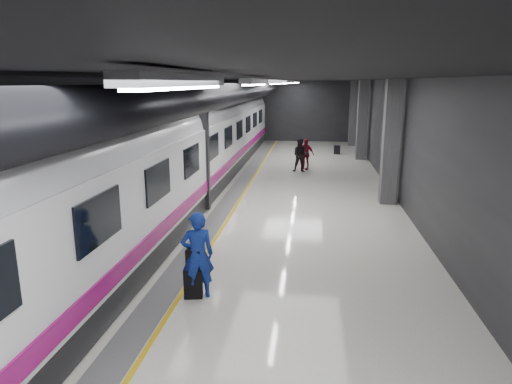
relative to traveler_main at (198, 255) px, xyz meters
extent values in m
plane|color=white|center=(0.55, 6.35, -0.92)|extent=(40.00, 40.00, 0.00)
cube|color=black|center=(0.55, 6.35, 3.58)|extent=(10.00, 40.00, 0.02)
cube|color=#28282B|center=(0.55, 26.35, 1.33)|extent=(10.00, 0.02, 4.50)
cube|color=#28282B|center=(-4.45, 6.35, 1.33)|extent=(0.02, 40.00, 4.50)
cube|color=#28282B|center=(5.55, 6.35, 1.33)|extent=(0.02, 40.00, 4.50)
cube|color=slate|center=(-0.80, 6.35, -0.92)|extent=(0.65, 39.80, 0.01)
cube|color=yellow|center=(-0.40, 6.35, -0.92)|extent=(0.10, 39.80, 0.01)
cylinder|color=black|center=(-0.75, 6.35, 3.03)|extent=(0.80, 38.00, 0.80)
cube|color=silver|center=(1.15, -4.65, 3.48)|extent=(0.22, 2.60, 0.10)
cube|color=silver|center=(1.15, 0.35, 3.48)|extent=(0.22, 2.60, 0.10)
cube|color=silver|center=(1.15, 5.35, 3.48)|extent=(0.22, 2.60, 0.10)
cube|color=silver|center=(1.15, 10.35, 3.48)|extent=(0.22, 2.60, 0.10)
cube|color=silver|center=(1.15, 15.35, 3.48)|extent=(0.22, 2.60, 0.10)
cube|color=silver|center=(1.15, 20.35, 3.48)|extent=(0.22, 2.60, 0.10)
cube|color=silver|center=(1.15, 24.35, 3.48)|extent=(0.22, 2.60, 0.10)
cube|color=#515154|center=(5.10, 8.35, 1.33)|extent=(0.55, 0.55, 4.50)
cube|color=#515154|center=(5.10, 18.35, 1.33)|extent=(0.55, 0.55, 4.50)
cube|color=#515154|center=(5.10, 24.35, 1.33)|extent=(0.55, 0.55, 4.50)
cube|color=black|center=(-2.70, 6.35, -0.57)|extent=(2.80, 38.00, 0.60)
cube|color=white|center=(-2.70, 6.35, 0.83)|extent=(2.90, 38.00, 2.20)
cylinder|color=white|center=(-2.70, 6.35, 1.78)|extent=(2.80, 38.00, 2.80)
cube|color=#910D64|center=(-1.23, 6.35, 0.03)|extent=(0.04, 38.00, 0.35)
cube|color=black|center=(-2.70, 6.35, 1.08)|extent=(3.05, 0.25, 3.80)
cube|color=black|center=(-1.23, -1.65, 1.23)|extent=(0.05, 1.60, 0.85)
cube|color=black|center=(-1.23, 1.35, 1.23)|extent=(0.05, 1.60, 0.85)
cube|color=black|center=(-1.23, 4.35, 1.23)|extent=(0.05, 1.60, 0.85)
cube|color=black|center=(-1.23, 7.35, 1.23)|extent=(0.05, 1.60, 0.85)
cube|color=black|center=(-1.23, 10.35, 1.23)|extent=(0.05, 1.60, 0.85)
cube|color=black|center=(-1.23, 13.35, 1.23)|extent=(0.05, 1.60, 0.85)
cube|color=black|center=(-1.23, 16.35, 1.23)|extent=(0.05, 1.60, 0.85)
cube|color=black|center=(-1.23, 19.35, 1.23)|extent=(0.05, 1.60, 0.85)
cube|color=black|center=(-1.23, 22.35, 1.23)|extent=(0.05, 1.60, 0.85)
imported|color=#163EA8|center=(0.00, 0.00, 0.00)|extent=(0.79, 0.66, 1.85)
cube|color=black|center=(-0.10, -0.04, -0.61)|extent=(0.42, 0.30, 0.62)
cube|color=black|center=(-0.08, 0.00, -0.09)|extent=(0.32, 0.19, 0.42)
imported|color=black|center=(1.74, 13.99, -0.08)|extent=(0.82, 0.64, 1.68)
imported|color=maroon|center=(1.95, 14.74, -0.12)|extent=(1.02, 0.74, 1.60)
cube|color=black|center=(3.85, 20.10, -0.65)|extent=(0.41, 0.31, 0.55)
camera|label=1|loc=(2.27, -8.59, 3.46)|focal=32.00mm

